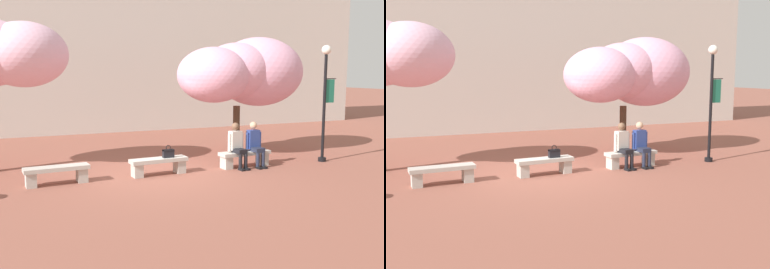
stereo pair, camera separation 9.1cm
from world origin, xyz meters
TOP-DOWN VIEW (x-y plane):
  - ground_plane at (0.00, 0.00)m, footprint 100.00×100.00m
  - building_facade at (0.00, 10.64)m, footprint 28.00×4.00m
  - stone_bench_west_end at (-2.61, 0.00)m, footprint 1.57×0.51m
  - stone_bench_near_west at (0.00, 0.00)m, footprint 1.57×0.51m
  - stone_bench_center at (2.61, 0.00)m, footprint 1.57×0.51m
  - person_seated_left at (2.33, -0.05)m, footprint 0.51×0.71m
  - person_seated_right at (2.91, -0.05)m, footprint 0.51×0.69m
  - handbag at (0.27, -0.02)m, footprint 0.30×0.15m
  - cherry_tree_main at (3.52, 1.82)m, footprint 4.52×2.84m
  - lamp_post_with_banner at (5.20, -0.25)m, footprint 0.54×0.28m

SIDE VIEW (x-z plane):
  - ground_plane at x=0.00m, z-range 0.00..0.00m
  - stone_bench_west_end at x=-2.61m, z-range 0.07..0.52m
  - stone_bench_near_west at x=0.00m, z-range 0.07..0.52m
  - stone_bench_center at x=2.61m, z-range 0.07..0.52m
  - handbag at x=0.27m, z-range 0.41..0.75m
  - person_seated_left at x=2.33m, z-range 0.05..1.34m
  - person_seated_right at x=2.91m, z-range 0.05..1.34m
  - lamp_post_with_banner at x=5.20m, z-range 0.37..3.87m
  - cherry_tree_main at x=3.52m, z-range 0.77..4.62m
  - building_facade at x=0.00m, z-range 0.00..9.89m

